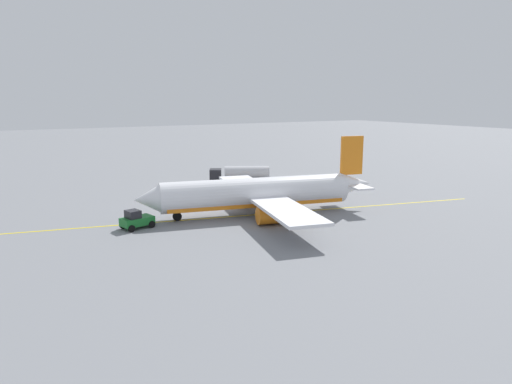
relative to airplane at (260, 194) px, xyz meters
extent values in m
plane|color=slate|center=(0.46, -0.11, -2.74)|extent=(400.00, 400.00, 0.00)
cylinder|color=white|center=(0.46, -0.11, 0.18)|extent=(24.58, 9.21, 3.83)
cube|color=orange|center=(0.46, -0.11, -0.87)|extent=(23.11, 8.23, 1.07)
cone|color=white|center=(13.64, -3.15, 0.18)|extent=(4.12, 4.35, 3.68)
cone|color=white|center=(-13.38, 3.08, 0.56)|extent=(5.34, 4.24, 3.26)
cube|color=orange|center=(-12.72, 2.93, 4.50)|extent=(3.20, 1.07, 5.20)
cube|color=white|center=(-12.72, 2.93, 0.58)|extent=(4.23, 8.72, 0.24)
cube|color=white|center=(-0.51, 0.12, -0.30)|extent=(11.59, 31.06, 0.36)
cylinder|color=orange|center=(1.44, 5.01, -1.55)|extent=(3.59, 2.77, 2.10)
cylinder|color=orange|center=(-0.90, -5.13, -1.55)|extent=(3.59, 2.77, 2.10)
cylinder|color=#4C4C51|center=(10.35, -2.39, -1.58)|extent=(0.24, 0.24, 1.22)
cylinder|color=black|center=(10.35, -2.39, -2.19)|extent=(1.16, 0.64, 1.10)
cylinder|color=#4C4C51|center=(-0.90, 2.88, -1.58)|extent=(0.24, 0.24, 1.22)
cylinder|color=black|center=(-0.90, 2.88, -2.19)|extent=(1.16, 0.64, 1.10)
cylinder|color=#4C4C51|center=(-2.07, -2.19, -1.58)|extent=(0.24, 0.24, 1.22)
cylinder|color=black|center=(-2.07, -2.19, -2.19)|extent=(1.16, 0.64, 1.10)
cube|color=#2D2D33|center=(-8.82, -20.42, -2.04)|extent=(10.58, 7.08, 0.30)
cube|color=#232328|center=(-4.45, -22.67, -1.09)|extent=(2.88, 3.05, 2.00)
cube|color=black|center=(-3.65, -23.08, -0.69)|extent=(1.06, 1.85, 0.90)
cylinder|color=silver|center=(-9.35, -20.15, -0.74)|extent=(8.00, 5.62, 2.30)
cylinder|color=black|center=(-4.24, -21.37, -2.19)|extent=(1.14, 0.81, 1.10)
cylinder|color=black|center=(-5.38, -23.59, -2.19)|extent=(1.14, 0.81, 1.10)
cylinder|color=black|center=(-10.68, -18.06, -2.19)|extent=(1.14, 0.81, 1.10)
cylinder|color=black|center=(-11.82, -20.28, -2.19)|extent=(1.14, 0.81, 1.10)
cube|color=#196B28|center=(15.52, -1.58, -1.89)|extent=(3.96, 2.77, 0.90)
cube|color=black|center=(16.01, -1.47, -0.99)|extent=(1.73, 1.88, 0.90)
cylinder|color=black|center=(14.48, -2.85, -2.34)|extent=(0.85, 0.48, 0.80)
cylinder|color=black|center=(14.02, -0.91, -2.34)|extent=(0.85, 0.48, 0.80)
cylinder|color=black|center=(17.01, -2.26, -2.34)|extent=(0.85, 0.48, 0.80)
cylinder|color=black|center=(16.56, -0.31, -2.34)|extent=(0.85, 0.48, 0.80)
cube|color=navy|center=(-3.77, -17.02, -2.31)|extent=(0.52, 0.44, 0.85)
cube|color=yellow|center=(-3.77, -17.02, -1.59)|extent=(0.61, 0.51, 0.60)
sphere|color=tan|center=(-3.77, -17.02, -1.15)|extent=(0.24, 0.24, 0.24)
cone|color=#F2590F|center=(8.91, -10.21, -2.42)|extent=(0.56, 0.56, 0.63)
cube|color=yellow|center=(0.46, -0.11, -2.73)|extent=(63.97, 15.03, 0.01)
camera|label=1|loc=(29.63, 49.98, 11.95)|focal=32.41mm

